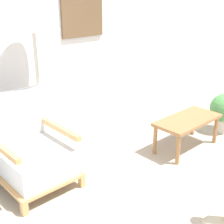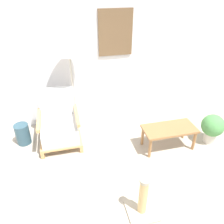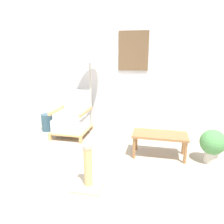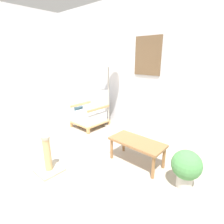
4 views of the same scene
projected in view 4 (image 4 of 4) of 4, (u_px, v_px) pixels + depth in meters
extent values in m
plane|color=#A89E8E|center=(27.00, 178.00, 2.30)|extent=(14.00, 14.00, 0.00)
cube|color=silver|center=(135.00, 66.00, 3.62)|extent=(8.00, 0.06, 2.70)
cube|color=brown|center=(148.00, 56.00, 3.33)|extent=(0.56, 0.02, 0.72)
cube|color=tan|center=(71.00, 125.00, 3.99)|extent=(0.05, 0.05, 0.11)
cube|color=tan|center=(88.00, 131.00, 3.62)|extent=(0.05, 0.05, 0.11)
cube|color=tan|center=(92.00, 118.00, 4.44)|extent=(0.05, 0.05, 0.11)
cube|color=tan|center=(109.00, 123.00, 4.07)|extent=(0.05, 0.05, 0.11)
cube|color=tan|center=(90.00, 121.00, 4.01)|extent=(0.63, 0.69, 0.03)
cube|color=silver|center=(89.00, 116.00, 3.96)|extent=(0.55, 0.59, 0.22)
cube|color=silver|center=(99.00, 99.00, 4.08)|extent=(0.55, 0.08, 0.47)
cube|color=tan|center=(82.00, 104.00, 4.08)|extent=(0.05, 0.63, 0.05)
cube|color=tan|center=(99.00, 108.00, 3.72)|extent=(0.05, 0.63, 0.05)
cylinder|color=#B7B2A8|center=(109.00, 125.00, 4.09)|extent=(0.22, 0.22, 0.03)
cylinder|color=#B7B2A8|center=(108.00, 97.00, 3.89)|extent=(0.03, 0.03, 1.33)
cone|color=silver|center=(108.00, 60.00, 3.65)|extent=(0.49, 0.49, 0.24)
cube|color=olive|center=(137.00, 142.00, 2.55)|extent=(0.80, 0.39, 0.04)
cylinder|color=olive|center=(112.00, 149.00, 2.72)|extent=(0.04, 0.04, 0.33)
cylinder|color=olive|center=(153.00, 167.00, 2.26)|extent=(0.04, 0.04, 0.33)
cylinder|color=olive|center=(124.00, 142.00, 2.94)|extent=(0.04, 0.04, 0.33)
cylinder|color=olive|center=(164.00, 158.00, 2.48)|extent=(0.04, 0.04, 0.33)
cylinder|color=#2D4C5B|center=(79.00, 113.00, 4.46)|extent=(0.22, 0.22, 0.34)
cylinder|color=beige|center=(184.00, 181.00, 2.13)|extent=(0.19, 0.19, 0.16)
sphere|color=#4C8E4C|center=(187.00, 165.00, 2.06)|extent=(0.35, 0.35, 0.35)
cube|color=#B2A893|center=(49.00, 170.00, 2.45)|extent=(0.33, 0.33, 0.03)
cylinder|color=tan|center=(47.00, 155.00, 2.37)|extent=(0.10, 0.10, 0.47)
cylinder|color=#B2A893|center=(45.00, 138.00, 2.30)|extent=(0.11, 0.11, 0.04)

